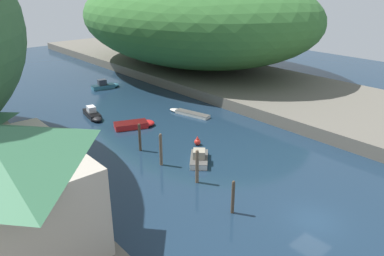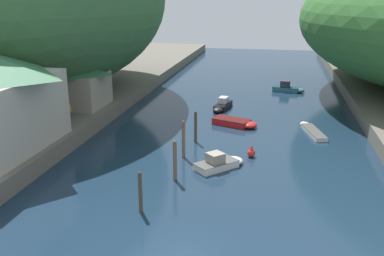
{
  "view_description": "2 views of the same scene",
  "coord_description": "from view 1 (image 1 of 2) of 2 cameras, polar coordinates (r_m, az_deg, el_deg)",
  "views": [
    {
      "loc": [
        -23.23,
        -12.22,
        17.6
      ],
      "look_at": [
        2.06,
        16.96,
        2.13
      ],
      "focal_mm": 35.0,
      "sensor_mm": 36.0,
      "label": 1
    },
    {
      "loc": [
        4.41,
        -19.88,
        14.23
      ],
      "look_at": [
        -2.93,
        16.95,
        2.31
      ],
      "focal_mm": 40.0,
      "sensor_mm": 36.0,
      "label": 2
    }
  ],
  "objects": [
    {
      "name": "mooring_post_second",
      "position": [
        34.29,
        0.78,
        -5.85
      ],
      "size": [
        0.31,
        0.31,
        3.33
      ],
      "color": "brown",
      "rests_on": "water_surface"
    },
    {
      "name": "boat_small_dinghy",
      "position": [
        52.42,
        -14.85,
        1.99
      ],
      "size": [
        2.19,
        5.16,
        1.47
      ],
      "rotation": [
        0.0,
        0.0,
        2.97
      ],
      "color": "black",
      "rests_on": "water_surface"
    },
    {
      "name": "water_surface",
      "position": [
        51.31,
        -11.35,
        1.32
      ],
      "size": [
        130.0,
        130.0,
        0.0
      ],
      "primitive_type": "plane",
      "color": "#192D42",
      "rests_on": "ground"
    },
    {
      "name": "boat_far_upstream",
      "position": [
        66.33,
        -13.03,
        6.32
      ],
      "size": [
        4.94,
        2.34,
        1.64
      ],
      "rotation": [
        0.0,
        0.0,
        4.54
      ],
      "color": "teal",
      "rests_on": "water_surface"
    },
    {
      "name": "channel_buoy_near",
      "position": [
        42.38,
        0.83,
        -2.08
      ],
      "size": [
        0.74,
        0.74,
        1.1
      ],
      "color": "red",
      "rests_on": "water_surface"
    },
    {
      "name": "boat_mid_channel",
      "position": [
        52.08,
        -0.66,
        2.31
      ],
      "size": [
        2.73,
        6.59,
        0.41
      ],
      "rotation": [
        0.0,
        0.0,
        0.25
      ],
      "color": "silver",
      "rests_on": "water_surface"
    },
    {
      "name": "person_by_boathouse",
      "position": [
        35.88,
        -26.05,
        -5.37
      ],
      "size": [
        0.32,
        0.43,
        1.69
      ],
      "rotation": [
        0.0,
        0.0,
        1.86
      ],
      "color": "#282D3D",
      "rests_on": "left_bank"
    },
    {
      "name": "mooring_post_nearest",
      "position": [
        30.35,
        6.26,
        -10.39
      ],
      "size": [
        0.27,
        0.27,
        2.95
      ],
      "color": "#4C3D2D",
      "rests_on": "water_surface"
    },
    {
      "name": "person_on_quay",
      "position": [
        30.58,
        -20.99,
        -9.26
      ],
      "size": [
        0.28,
        0.41,
        1.69
      ],
      "rotation": [
        0.0,
        0.0,
        1.41
      ],
      "color": "#282D3D",
      "rests_on": "left_bank"
    },
    {
      "name": "mooring_post_fourth",
      "position": [
        40.97,
        -7.97,
        -1.39
      ],
      "size": [
        0.29,
        0.29,
        3.18
      ],
      "color": "#4C3D2D",
      "rests_on": "water_surface"
    },
    {
      "name": "hillside_right",
      "position": [
        75.42,
        0.11,
        16.58
      ],
      "size": [
        37.82,
        52.95,
        18.25
      ],
      "color": "#387033",
      "rests_on": "right_bank"
    },
    {
      "name": "mooring_post_middle",
      "position": [
        37.54,
        -4.77,
        -3.26
      ],
      "size": [
        0.31,
        0.31,
        3.45
      ],
      "color": "brown",
      "rests_on": "water_surface"
    },
    {
      "name": "boat_far_right_bank",
      "position": [
        38.9,
        1.11,
        -4.36
      ],
      "size": [
        4.4,
        4.47,
        1.43
      ],
      "rotation": [
        0.0,
        0.0,
        5.52
      ],
      "color": "silver",
      "rests_on": "water_surface"
    },
    {
      "name": "right_bank",
      "position": [
        66.24,
        7.65,
        6.93
      ],
      "size": [
        22.0,
        120.0,
        1.57
      ],
      "color": "#666056",
      "rests_on": "ground"
    },
    {
      "name": "boat_near_quay",
      "position": [
        48.09,
        -8.56,
        0.54
      ],
      "size": [
        5.47,
        3.66,
        0.7
      ],
      "rotation": [
        0.0,
        0.0,
        4.34
      ],
      "color": "red",
      "rests_on": "water_surface"
    }
  ]
}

